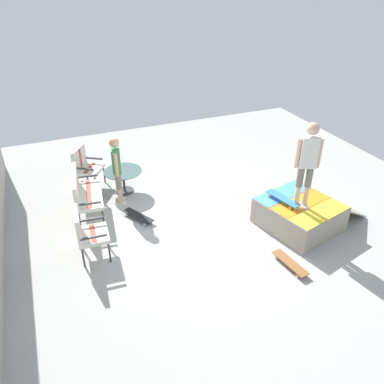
# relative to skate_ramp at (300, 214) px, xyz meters

# --- Properties ---
(ground_plane) EXTENTS (12.00, 12.00, 0.10)m
(ground_plane) POSITION_rel_skate_ramp_xyz_m (0.81, 1.87, -0.34)
(ground_plane) COLOR #A8A8A3
(skate_ramp) EXTENTS (1.90, 2.42, 0.59)m
(skate_ramp) POSITION_rel_skate_ramp_xyz_m (0.00, 0.00, 0.00)
(skate_ramp) COLOR gray
(skate_ramp) RESTS_ON ground_plane
(patio_bench) EXTENTS (1.31, 0.70, 1.02)m
(patio_bench) POSITION_rel_skate_ramp_xyz_m (2.14, 4.09, 0.32)
(patio_bench) COLOR #38383D
(patio_bench) RESTS_ON ground_plane
(patio_chair_near_house) EXTENTS (0.82, 0.80, 1.02)m
(patio_chair_near_house) POSITION_rel_skate_ramp_xyz_m (3.43, 3.85, 0.32)
(patio_chair_near_house) COLOR #38383D
(patio_chair_near_house) RESTS_ON ground_plane
(patio_chair_by_wall) EXTENTS (0.66, 0.60, 1.02)m
(patio_chair_by_wall) POSITION_rel_skate_ramp_xyz_m (0.67, 4.26, 0.32)
(patio_chair_by_wall) COLOR #38383D
(patio_chair_by_wall) RESTS_ON ground_plane
(patio_table) EXTENTS (0.90, 0.90, 0.57)m
(patio_table) POSITION_rel_skate_ramp_xyz_m (2.81, 3.07, 0.11)
(patio_table) COLOR #38383D
(patio_table) RESTS_ON ground_plane
(person_watching) EXTENTS (0.47, 0.30, 1.62)m
(person_watching) POSITION_rel_skate_ramp_xyz_m (2.34, 3.28, 0.65)
(person_watching) COLOR silver
(person_watching) RESTS_ON ground_plane
(person_skater) EXTENTS (0.33, 0.45, 1.77)m
(person_skater) POSITION_rel_skate_ramp_xyz_m (-0.12, 0.15, 1.34)
(person_skater) COLOR silver
(person_skater) RESTS_ON skate_ramp
(skateboard_by_bench) EXTENTS (0.80, 0.55, 0.10)m
(skateboard_by_bench) POSITION_rel_skate_ramp_xyz_m (1.52, 3.08, -0.21)
(skateboard_by_bench) COLOR black
(skateboard_by_bench) RESTS_ON ground_plane
(skateboard_spare) EXTENTS (0.82, 0.30, 0.10)m
(skateboard_spare) POSITION_rel_skate_ramp_xyz_m (-1.02, 0.93, -0.21)
(skateboard_spare) COLOR brown
(skateboard_spare) RESTS_ON ground_plane
(skateboard_on_ramp) EXTENTS (0.82, 0.38, 0.10)m
(skateboard_on_ramp) POSITION_rel_skate_ramp_xyz_m (0.16, 0.37, 0.38)
(skateboard_on_ramp) COLOR #3372B2
(skateboard_on_ramp) RESTS_ON skate_ramp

